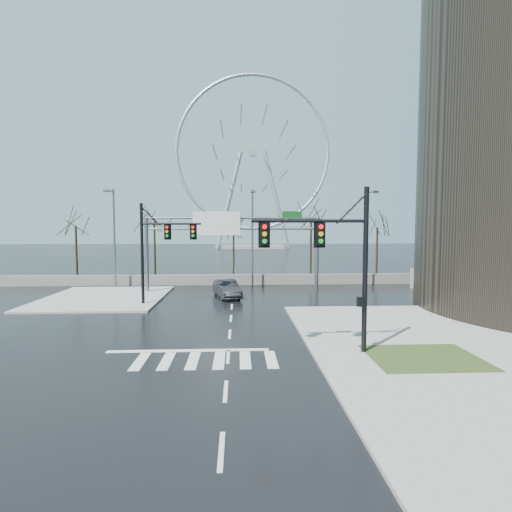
{
  "coord_description": "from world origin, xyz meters",
  "views": [
    {
      "loc": [
        0.46,
        -22.52,
        6.08
      ],
      "look_at": [
        1.83,
        6.89,
        4.0
      ],
      "focal_mm": 28.0,
      "sensor_mm": 36.0,
      "label": 1
    }
  ],
  "objects": [
    {
      "name": "ferris_wheel",
      "position": [
        5.0,
        95.0,
        26.13
      ],
      "size": [
        45.0,
        6.0,
        50.91
      ],
      "color": "gray",
      "rests_on": "ground"
    },
    {
      "name": "ground",
      "position": [
        0.0,
        0.0,
        0.0
      ],
      "size": [
        260.0,
        260.0,
        0.0
      ],
      "primitive_type": "plane",
      "color": "black",
      "rests_on": "ground"
    },
    {
      "name": "streetlight_right",
      "position": [
        14.0,
        18.16,
        5.89
      ],
      "size": [
        0.5,
        2.55,
        10.0
      ],
      "color": "slate",
      "rests_on": "ground"
    },
    {
      "name": "tree_center",
      "position": [
        0.0,
        24.5,
        5.17
      ],
      "size": [
        3.25,
        3.25,
        6.5
      ],
      "color": "black",
      "rests_on": "ground"
    },
    {
      "name": "barrier_wall",
      "position": [
        0.0,
        20.0,
        0.55
      ],
      "size": [
        52.0,
        0.5,
        1.1
      ],
      "primitive_type": "cube",
      "color": "slate",
      "rests_on": "ground"
    },
    {
      "name": "signal_mast_near",
      "position": [
        5.14,
        -4.04,
        4.87
      ],
      "size": [
        5.52,
        0.41,
        8.0
      ],
      "color": "black",
      "rests_on": "ground"
    },
    {
      "name": "grass_strip",
      "position": [
        9.0,
        -5.0,
        0.15
      ],
      "size": [
        5.0,
        4.0,
        0.02
      ],
      "primitive_type": "cube",
      "color": "#2C3C19",
      "rests_on": "sidewalk_near"
    },
    {
      "name": "streetlight_left",
      "position": [
        -12.0,
        18.16,
        5.89
      ],
      "size": [
        0.5,
        2.55,
        10.0
      ],
      "color": "slate",
      "rests_on": "ground"
    },
    {
      "name": "tree_right",
      "position": [
        9.0,
        23.5,
        6.22
      ],
      "size": [
        3.9,
        3.9,
        7.8
      ],
      "color": "black",
      "rests_on": "ground"
    },
    {
      "name": "car",
      "position": [
        -0.48,
        12.12,
        0.77
      ],
      "size": [
        2.81,
        4.94,
        1.54
      ],
      "primitive_type": "imported",
      "rotation": [
        0.0,
        0.0,
        0.27
      ],
      "color": "black",
      "rests_on": "ground"
    },
    {
      "name": "signal_mast_far",
      "position": [
        -5.87,
        8.96,
        4.83
      ],
      "size": [
        4.72,
        0.41,
        8.0
      ],
      "color": "black",
      "rests_on": "ground"
    },
    {
      "name": "sidewalk_right_ext",
      "position": [
        10.0,
        2.0,
        0.07
      ],
      "size": [
        12.0,
        10.0,
        0.15
      ],
      "primitive_type": "cube",
      "color": "gray",
      "rests_on": "ground"
    },
    {
      "name": "sidewalk_near",
      "position": [
        10.0,
        -9.0,
        0.07
      ],
      "size": [
        12.0,
        12.0,
        0.15
      ],
      "primitive_type": "cube",
      "color": "gray",
      "rests_on": "ground"
    },
    {
      "name": "streetlight_mid",
      "position": [
        2.0,
        18.16,
        5.89
      ],
      "size": [
        0.5,
        2.55,
        10.0
      ],
      "color": "slate",
      "rests_on": "ground"
    },
    {
      "name": "sidewalk_far",
      "position": [
        -11.0,
        12.0,
        0.07
      ],
      "size": [
        10.0,
        12.0,
        0.15
      ],
      "primitive_type": "cube",
      "color": "gray",
      "rests_on": "ground"
    },
    {
      "name": "tree_left",
      "position": [
        -9.0,
        23.5,
        5.98
      ],
      "size": [
        3.75,
        3.75,
        7.5
      ],
      "color": "black",
      "rests_on": "ground"
    },
    {
      "name": "tree_far_left",
      "position": [
        -18.0,
        24.0,
        5.57
      ],
      "size": [
        3.5,
        3.5,
        7.0
      ],
      "color": "black",
      "rests_on": "ground"
    },
    {
      "name": "sign_gantry",
      "position": [
        -0.38,
        14.96,
        5.18
      ],
      "size": [
        16.36,
        0.4,
        7.6
      ],
      "color": "slate",
      "rests_on": "ground"
    },
    {
      "name": "tree_far_right",
      "position": [
        17.0,
        24.0,
        5.41
      ],
      "size": [
        3.4,
        3.4,
        6.8
      ],
      "color": "black",
      "rests_on": "ground"
    }
  ]
}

